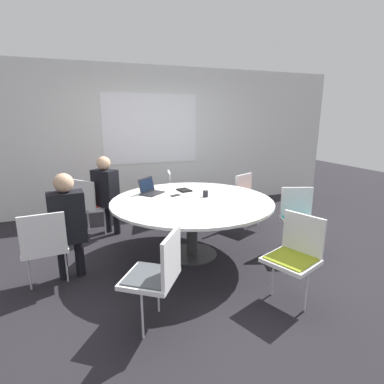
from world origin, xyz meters
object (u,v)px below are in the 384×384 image
object	(u,v)px
chair_2	(157,271)
spiral_notebook	(184,190)
cell_phone	(175,195)
chair_1	(45,243)
laptop	(150,190)
person_1	(67,219)
chair_5	(250,196)
chair_3	(295,252)
chair_6	(177,191)
person_0	(106,190)
chair_4	(299,215)
coffee_cup	(205,194)
chair_0	(91,201)

from	to	relation	value
chair_2	spiral_notebook	world-z (taller)	chair_2
spiral_notebook	cell_phone	bearing A→B (deg)	-132.35
chair_1	laptop	world-z (taller)	laptop
person_1	chair_5	bearing A→B (deg)	10.69
chair_3	spiral_notebook	distance (m)	1.86
chair_6	person_1	distance (m)	2.29
spiral_notebook	laptop	bearing A→B (deg)	179.03
chair_1	chair_6	xyz separation A→B (m)	(1.91, 1.64, 0.00)
chair_2	chair_5	bearing A→B (deg)	-12.13
chair_1	cell_phone	distance (m)	1.65
chair_5	person_0	size ratio (longest dim) A/B	0.71
chair_6	cell_phone	world-z (taller)	chair_6
chair_4	coffee_cup	world-z (taller)	chair_4
chair_0	chair_3	xyz separation A→B (m)	(1.78, -2.51, 0.00)
chair_5	chair_0	bearing A→B (deg)	-38.58
person_0	cell_phone	bearing A→B (deg)	2.46
chair_3	coffee_cup	bearing A→B (deg)	-6.29
chair_0	spiral_notebook	xyz separation A→B (m)	(1.25, -0.75, 0.25)
laptop	spiral_notebook	bearing A→B (deg)	-42.92
chair_0	chair_1	world-z (taller)	same
chair_4	cell_phone	bearing A→B (deg)	-4.61
laptop	spiral_notebook	xyz separation A→B (m)	(0.49, -0.01, -0.05)
chair_6	cell_phone	xyz separation A→B (m)	(-0.36, -1.14, 0.24)
chair_5	person_1	world-z (taller)	person_1
chair_3	chair_6	world-z (taller)	same
chair_3	spiral_notebook	size ratio (longest dim) A/B	3.69
chair_4	person_0	distance (m)	2.77
chair_4	laptop	size ratio (longest dim) A/B	2.30
chair_6	person_0	xyz separation A→B (m)	(-1.19, -0.29, 0.19)
chair_1	chair_5	world-z (taller)	same
chair_0	laptop	xyz separation A→B (m)	(0.76, -0.74, 0.29)
chair_4	chair_5	bearing A→B (deg)	-64.94
chair_4	chair_5	world-z (taller)	same
chair_2	chair_5	xyz separation A→B (m)	(1.98, 1.88, 0.00)
spiral_notebook	coffee_cup	world-z (taller)	coffee_cup
chair_6	person_0	distance (m)	1.24
person_0	cell_phone	xyz separation A→B (m)	(0.83, -0.84, 0.05)
chair_3	chair_6	distance (m)	2.70
chair_5	laptop	distance (m)	1.71
chair_2	cell_phone	xyz separation A→B (m)	(0.60, 1.46, 0.24)
chair_0	chair_4	xyz separation A→B (m)	(2.55, -1.62, 0.00)
chair_5	chair_6	bearing A→B (deg)	-60.98
chair_0	person_1	world-z (taller)	person_1
chair_1	cell_phone	xyz separation A→B (m)	(1.55, 0.51, 0.24)
chair_4	chair_6	bearing A→B (deg)	-38.67
chair_3	chair_5	distance (m)	2.06
chair_4	chair_2	bearing A→B (deg)	39.94
chair_2	spiral_notebook	distance (m)	1.87
chair_0	laptop	bearing A→B (deg)	3.66
chair_0	chair_3	world-z (taller)	same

